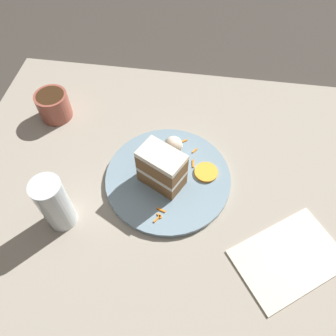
% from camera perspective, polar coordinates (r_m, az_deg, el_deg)
% --- Properties ---
extents(ground_plane, '(6.00, 6.00, 0.00)m').
position_cam_1_polar(ground_plane, '(0.78, -2.33, -4.18)').
color(ground_plane, '#38332D').
rests_on(ground_plane, ground).
extents(dining_table, '(0.95, 0.81, 0.03)m').
position_cam_1_polar(dining_table, '(0.77, -2.36, -3.70)').
color(dining_table, gray).
rests_on(dining_table, ground).
extents(plate, '(0.29, 0.29, 0.01)m').
position_cam_1_polar(plate, '(0.77, -0.00, -1.81)').
color(plate, gray).
rests_on(plate, dining_table).
extents(cake_slice, '(0.11, 0.10, 0.10)m').
position_cam_1_polar(cake_slice, '(0.71, -1.09, -0.08)').
color(cake_slice, brown).
rests_on(cake_slice, plate).
extents(cream_dollop, '(0.04, 0.04, 0.05)m').
position_cam_1_polar(cream_dollop, '(0.78, 0.95, 4.05)').
color(cream_dollop, silver).
rests_on(cream_dollop, plate).
extents(orange_garnish, '(0.05, 0.05, 0.01)m').
position_cam_1_polar(orange_garnish, '(0.77, 6.65, -0.73)').
color(orange_garnish, orange).
rests_on(orange_garnish, plate).
extents(carrot_shreds_scatter, '(0.10, 0.24, 0.00)m').
position_cam_1_polar(carrot_shreds_scatter, '(0.76, 0.92, -1.08)').
color(carrot_shreds_scatter, orange).
rests_on(carrot_shreds_scatter, plate).
extents(drinking_glass, '(0.06, 0.06, 0.14)m').
position_cam_1_polar(drinking_glass, '(0.71, -18.92, -6.28)').
color(drinking_glass, silver).
rests_on(drinking_glass, dining_table).
extents(coffee_mug, '(0.08, 0.08, 0.07)m').
position_cam_1_polar(coffee_mug, '(0.92, -19.32, 10.36)').
color(coffee_mug, '#994C3D').
rests_on(coffee_mug, dining_table).
extents(menu_card, '(0.26, 0.24, 0.00)m').
position_cam_1_polar(menu_card, '(0.73, 20.28, -14.44)').
color(menu_card, beige).
rests_on(menu_card, dining_table).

